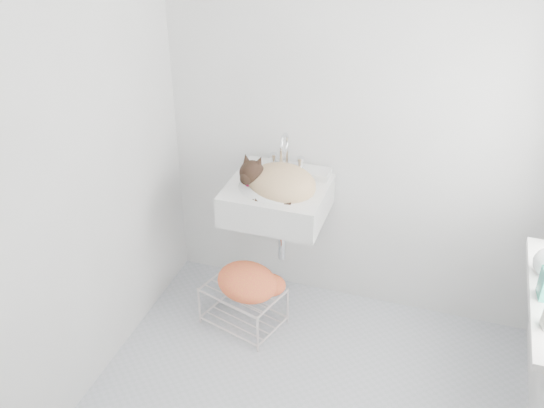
% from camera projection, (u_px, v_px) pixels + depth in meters
% --- Properties ---
extents(back_wall, '(2.20, 0.02, 2.50)m').
position_uv_depth(back_wall, '(358.00, 109.00, 3.33)').
color(back_wall, white).
rests_on(back_wall, ground).
extents(left_wall, '(0.02, 2.00, 2.50)m').
position_uv_depth(left_wall, '(74.00, 159.00, 2.81)').
color(left_wall, white).
rests_on(left_wall, ground).
extents(sink, '(0.55, 0.48, 0.22)m').
position_uv_depth(sink, '(277.00, 186.00, 3.42)').
color(sink, silver).
rests_on(sink, back_wall).
extents(faucet, '(0.20, 0.14, 0.20)m').
position_uv_depth(faucet, '(287.00, 150.00, 3.50)').
color(faucet, silver).
rests_on(faucet, sink).
extents(cat, '(0.44, 0.37, 0.26)m').
position_uv_depth(cat, '(279.00, 182.00, 3.38)').
color(cat, tan).
rests_on(cat, sink).
extents(wire_rack, '(0.50, 0.41, 0.26)m').
position_uv_depth(wire_rack, '(243.00, 303.00, 3.65)').
color(wire_rack, silver).
rests_on(wire_rack, floor).
extents(towel, '(0.46, 0.41, 0.16)m').
position_uv_depth(towel, '(247.00, 289.00, 3.54)').
color(towel, gold).
rests_on(towel, wire_rack).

